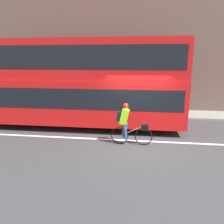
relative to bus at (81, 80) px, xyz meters
name	(u,v)px	position (x,y,z in m)	size (l,w,h in m)	color
ground_plane	(137,143)	(2.64, -1.91, -2.19)	(80.00, 80.00, 0.00)	#38383A
road_center_line	(137,141)	(2.64, -1.68, -2.18)	(50.00, 0.14, 0.01)	silver
sidewalk_curb	(138,113)	(2.64, 2.65, -2.14)	(60.00, 1.89, 0.10)	gray
building_facade	(140,45)	(2.64, 3.75, 1.76)	(60.00, 0.30, 7.89)	brown
bus	(81,80)	(0.00, 0.00, 0.00)	(9.22, 2.48, 3.95)	black
cyclist_on_bike	(127,122)	(2.28, -2.07, -1.33)	(1.54, 0.32, 1.58)	black
trash_bin	(150,106)	(3.30, 2.56, -1.69)	(0.54, 0.54, 0.80)	#194C23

